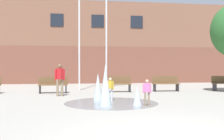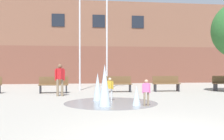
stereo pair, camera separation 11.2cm
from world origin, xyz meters
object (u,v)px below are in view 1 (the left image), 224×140
(flagpole_right, at_px, (107,20))
(child_with_pink_shirt, at_px, (147,90))
(park_bench_under_left_flagpole, at_px, (53,84))
(child_in_fountain, at_px, (110,87))
(adult_near_bench, at_px, (60,77))
(flagpole_left, at_px, (80,16))
(park_bench_under_right_flagpole, at_px, (117,84))
(park_bench_near_trashcan, at_px, (166,83))

(flagpole_right, bearing_deg, child_with_pink_shirt, -84.33)
(park_bench_under_left_flagpole, relative_size, child_in_fountain, 1.62)
(park_bench_under_left_flagpole, distance_m, adult_near_bench, 1.71)
(child_with_pink_shirt, relative_size, flagpole_left, 0.11)
(park_bench_under_right_flagpole, height_order, child_with_pink_shirt, child_with_pink_shirt)
(park_bench_under_right_flagpole, xyz_separation_m, child_with_pink_shirt, (0.23, -5.55, 0.10))
(child_in_fountain, distance_m, adult_near_bench, 3.06)
(park_bench_under_left_flagpole, xyz_separation_m, park_bench_under_right_flagpole, (3.62, 0.16, 0.00))
(adult_near_bench, relative_size, flagpole_right, 0.19)
(park_bench_under_left_flagpole, xyz_separation_m, child_in_fountain, (2.71, -3.62, 0.10))
(child_in_fountain, relative_size, adult_near_bench, 0.62)
(child_in_fountain, bearing_deg, adult_near_bench, -2.60)
(child_with_pink_shirt, relative_size, flagpole_right, 0.12)
(child_with_pink_shirt, distance_m, flagpole_right, 7.92)
(child_in_fountain, height_order, flagpole_left, flagpole_left)
(park_bench_under_right_flagpole, xyz_separation_m, adult_near_bench, (-3.17, -1.74, 0.45))
(park_bench_under_right_flagpole, relative_size, child_with_pink_shirt, 1.62)
(park_bench_near_trashcan, xyz_separation_m, flagpole_left, (-5.05, 1.33, 4.13))
(park_bench_under_left_flagpole, xyz_separation_m, flagpole_left, (1.48, 1.54, 4.13))
(flagpole_left, relative_size, flagpole_right, 1.05)
(park_bench_near_trashcan, relative_size, child_in_fountain, 1.62)
(park_bench_near_trashcan, relative_size, flagpole_right, 0.19)
(park_bench_near_trashcan, bearing_deg, park_bench_under_left_flagpole, -178.20)
(flagpole_right, bearing_deg, flagpole_left, -180.00)
(adult_near_bench, relative_size, child_with_pink_shirt, 1.61)
(park_bench_under_left_flagpole, bearing_deg, child_in_fountain, -53.16)
(adult_near_bench, xyz_separation_m, flagpole_left, (1.02, 3.12, 3.67))
(child_in_fountain, height_order, flagpole_right, flagpole_right)
(child_in_fountain, relative_size, flagpole_right, 0.12)
(park_bench_under_right_flagpole, bearing_deg, child_in_fountain, -103.56)
(child_in_fountain, bearing_deg, park_bench_near_trashcan, -95.44)
(park_bench_under_left_flagpole, xyz_separation_m, park_bench_near_trashcan, (6.53, 0.20, 0.00))
(park_bench_under_right_flagpole, height_order, flagpole_right, flagpole_right)
(adult_near_bench, bearing_deg, flagpole_left, -67.29)
(flagpole_right, bearing_deg, adult_near_bench, -130.99)
(park_bench_under_left_flagpole, height_order, park_bench_under_right_flagpole, same)
(park_bench_under_left_flagpole, xyz_separation_m, child_with_pink_shirt, (3.85, -5.38, 0.10))
(flagpole_right, bearing_deg, park_bench_near_trashcan, -21.59)
(child_with_pink_shirt, bearing_deg, park_bench_under_left_flagpole, 142.99)
(flagpole_left, bearing_deg, park_bench_under_left_flagpole, -133.90)
(park_bench_near_trashcan, bearing_deg, flagpole_left, 165.23)
(park_bench_near_trashcan, xyz_separation_m, flagpole_right, (-3.36, 1.33, 3.90))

